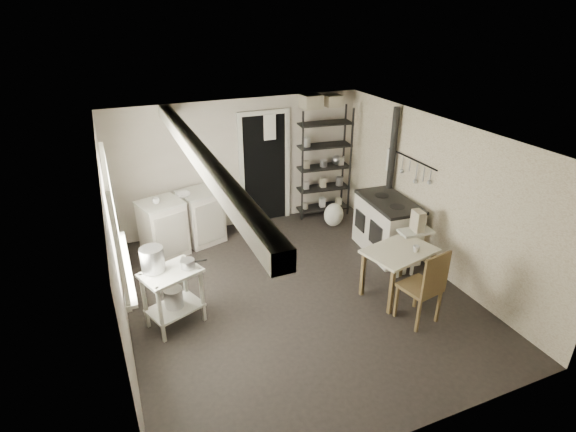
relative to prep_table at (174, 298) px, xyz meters
name	(u,v)px	position (x,y,z in m)	size (l,w,h in m)	color
floor	(296,294)	(1.67, -0.01, -0.40)	(5.00, 5.00, 0.00)	black
ceiling	(298,136)	(1.67, -0.01, 1.90)	(5.00, 5.00, 0.00)	beige
wall_back	(240,165)	(1.67, 2.49, 0.75)	(4.50, 0.02, 2.30)	#BEB3A2
wall_front	(416,341)	(1.67, -2.51, 0.75)	(4.50, 0.02, 2.30)	#BEB3A2
wall_left	(115,255)	(-0.58, -0.01, 0.75)	(0.02, 5.00, 2.30)	#BEB3A2
wall_right	(435,196)	(3.92, -0.01, 0.75)	(0.02, 5.00, 2.30)	#BEB3A2
window	(112,220)	(-0.55, 0.19, 1.10)	(0.12, 1.76, 1.28)	beige
doorway	(265,170)	(2.12, 2.46, 0.60)	(0.96, 0.10, 2.08)	beige
ceiling_beam	(199,155)	(0.47, -0.01, 1.80)	(0.18, 5.00, 0.18)	beige
wallpaper_panel	(435,196)	(3.91, -0.01, 0.75)	(0.01, 5.00, 2.30)	beige
utensil_rail	(410,159)	(3.86, 0.59, 1.15)	(0.06, 1.20, 0.44)	#ADADAF
prep_table	(174,298)	(0.00, 0.00, 0.00)	(0.68, 0.49, 0.78)	beige
stockpot	(152,259)	(-0.18, 0.10, 0.54)	(0.28, 0.28, 0.31)	#ADADAF
saucepan	(187,263)	(0.21, 0.00, 0.45)	(0.18, 0.18, 0.10)	#ADADAF
bucket	(174,298)	(0.00, 0.02, -0.02)	(0.24, 0.24, 0.26)	#ADADAF
base_cabinets	(183,222)	(0.49, 1.99, 0.06)	(1.40, 0.60, 0.92)	silver
mixing_bowl	(183,194)	(0.54, 1.96, 0.56)	(0.31, 0.31, 0.08)	silver
counter_cup	(156,201)	(0.11, 1.85, 0.56)	(0.11, 0.11, 0.09)	silver
shelf_rack	(323,167)	(3.23, 2.29, 0.55)	(0.98, 0.38, 2.07)	black
shelf_jar	(306,147)	(2.90, 2.34, 0.97)	(0.09, 0.09, 0.19)	silver
storage_box_a	(311,112)	(2.96, 2.32, 1.61)	(0.35, 0.30, 0.24)	beige
storage_box_b	(333,111)	(3.41, 2.34, 1.59)	(0.30, 0.28, 0.19)	beige
stove	(387,228)	(3.52, 0.54, 0.04)	(0.65, 1.17, 0.92)	silver
stovepipe	(393,150)	(3.82, 1.00, 1.19)	(0.12, 0.12, 1.53)	black
side_ledge	(413,250)	(3.48, -0.22, 0.03)	(0.49, 0.26, 0.76)	beige
oats_box	(419,215)	(3.48, -0.22, 0.61)	(0.12, 0.20, 0.31)	beige
work_table	(397,271)	(2.98, -0.53, -0.02)	(0.94, 0.66, 0.71)	beige
table_cup	(416,246)	(3.15, -0.65, 0.40)	(0.09, 0.09, 0.09)	silver
chair	(420,288)	(2.90, -1.11, 0.08)	(0.44, 0.46, 1.06)	#503D22
flour_sack	(334,214)	(3.19, 1.72, -0.16)	(0.37, 0.31, 0.44)	white
floor_crock	(402,269)	(3.40, -0.13, -0.33)	(0.12, 0.12, 0.15)	silver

